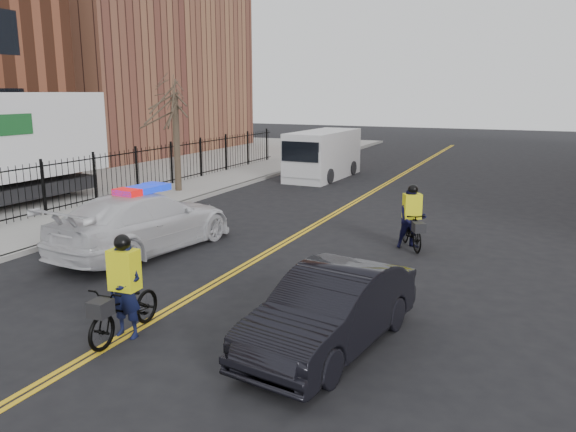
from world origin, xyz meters
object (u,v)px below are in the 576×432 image
(cargo_van, at_px, (322,155))
(cyclist_near, at_px, (126,302))
(cyclist_far, at_px, (411,223))
(police_cruiser, at_px, (144,222))
(dark_sedan, at_px, (331,309))

(cargo_van, relative_size, cyclist_near, 2.90)
(cyclist_far, bearing_deg, cyclist_near, -142.87)
(police_cruiser, height_order, cargo_van, cargo_van)
(cargo_van, bearing_deg, cyclist_near, -77.79)
(police_cruiser, xyz_separation_m, cargo_van, (-0.30, 14.63, 0.33))
(police_cruiser, xyz_separation_m, cyclist_near, (3.27, -4.68, -0.17))
(police_cruiser, height_order, cyclist_far, cyclist_far)
(dark_sedan, distance_m, cyclist_near, 3.70)
(cargo_van, xyz_separation_m, cyclist_far, (7.01, -11.30, -0.44))
(police_cruiser, bearing_deg, cargo_van, -83.07)
(cyclist_near, bearing_deg, police_cruiser, 121.87)
(cargo_van, distance_m, cyclist_far, 13.30)
(dark_sedan, relative_size, cargo_van, 0.74)
(cargo_van, bearing_deg, police_cruiser, -87.09)
(police_cruiser, bearing_deg, cyclist_near, 130.70)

